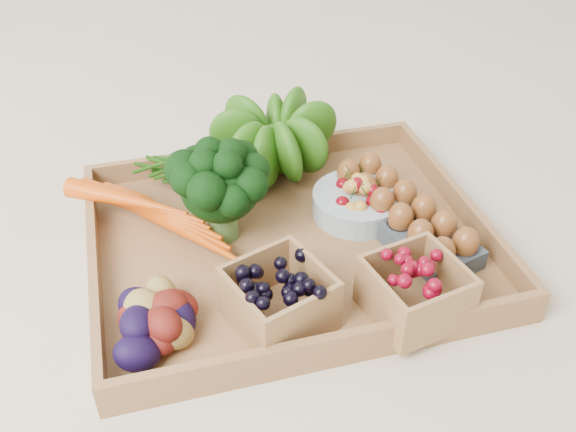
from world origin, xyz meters
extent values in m
plane|color=beige|center=(0.00, 0.00, 0.00)|extent=(4.00, 4.00, 0.00)
cube|color=olive|center=(0.00, 0.00, 0.01)|extent=(0.55, 0.45, 0.01)
sphere|color=#214B0B|center=(0.03, 0.19, 0.08)|extent=(0.13, 0.13, 0.13)
cylinder|color=#8C9EA5|center=(0.12, 0.04, 0.03)|extent=(0.14, 0.14, 0.04)
cube|color=#353B44|center=(0.17, -0.01, 0.03)|extent=(0.15, 0.27, 0.03)
cube|color=black|center=(-0.05, -0.15, 0.05)|extent=(0.14, 0.14, 0.08)
cube|color=#670415|center=(0.11, -0.18, 0.05)|extent=(0.13, 0.13, 0.07)
camera|label=1|loc=(-0.19, -0.69, 0.60)|focal=40.00mm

